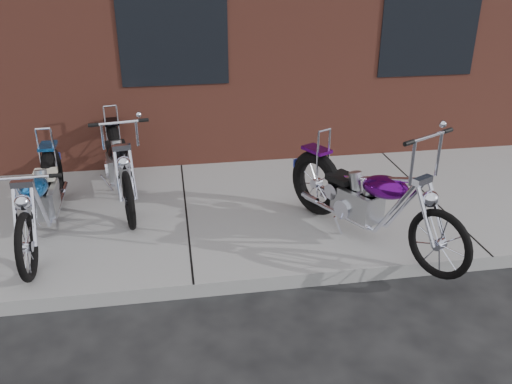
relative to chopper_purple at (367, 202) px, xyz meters
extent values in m
plane|color=#323232|center=(-1.84, -0.57, -0.58)|extent=(120.00, 120.00, 0.00)
cube|color=gray|center=(-1.84, 0.93, -0.50)|extent=(22.00, 3.00, 0.15)
torus|color=black|center=(-0.29, 0.54, -0.05)|extent=(0.49, 0.74, 0.76)
torus|color=black|center=(0.49, -0.93, -0.09)|extent=(0.39, 0.64, 0.68)
cube|color=gray|center=(0.03, -0.06, -0.06)|extent=(0.46, 0.51, 0.32)
ellipsoid|color=#50066A|center=(0.17, -0.32, 0.25)|extent=(0.51, 0.64, 0.32)
cube|color=black|center=(-0.10, 0.18, 0.15)|extent=(0.36, 0.38, 0.06)
cylinder|color=white|center=(0.43, -0.81, 0.19)|extent=(0.18, 0.29, 0.57)
cylinder|color=white|center=(0.37, -0.69, 0.89)|extent=(0.53, 0.30, 0.03)
cylinder|color=white|center=(-0.25, 0.46, 0.35)|extent=(0.03, 0.03, 0.51)
cylinder|color=white|center=(0.03, 0.20, -0.20)|extent=(0.49, 0.86, 0.05)
torus|color=black|center=(-3.36, 1.23, -0.07)|extent=(0.16, 0.73, 0.72)
torus|color=black|center=(-3.33, -0.35, -0.10)|extent=(0.08, 0.65, 0.65)
cube|color=gray|center=(-3.35, 0.59, -0.08)|extent=(0.29, 0.41, 0.30)
ellipsoid|color=blue|center=(-3.34, 0.30, 0.21)|extent=(0.27, 0.56, 0.31)
cube|color=beige|center=(-3.36, 0.85, 0.12)|extent=(0.25, 0.29, 0.06)
cylinder|color=white|center=(-3.33, -0.22, 0.16)|extent=(0.05, 0.29, 0.54)
cylinder|color=white|center=(-3.34, -0.10, 0.49)|extent=(0.55, 0.04, 0.03)
cylinder|color=white|center=(-3.36, 1.15, 0.32)|extent=(0.02, 0.02, 0.48)
cylinder|color=white|center=(-3.23, 0.81, -0.21)|extent=(0.07, 0.91, 0.05)
torus|color=black|center=(-2.69, 2.07, -0.07)|extent=(0.26, 0.74, 0.72)
torus|color=black|center=(-2.43, 0.51, -0.10)|extent=(0.18, 0.66, 0.65)
cube|color=gray|center=(-2.59, 1.43, -0.08)|extent=(0.34, 0.44, 0.30)
ellipsoid|color=black|center=(-2.54, 1.16, 0.21)|extent=(0.35, 0.59, 0.31)
cube|color=black|center=(-2.63, 1.69, 0.12)|extent=(0.28, 0.32, 0.06)
cylinder|color=white|center=(-2.45, 0.64, 0.16)|extent=(0.09, 0.29, 0.54)
cylinder|color=white|center=(-2.47, 0.76, 0.71)|extent=(0.55, 0.12, 0.03)
cylinder|color=white|center=(-2.68, 1.99, 0.31)|extent=(0.03, 0.03, 0.48)
cylinder|color=white|center=(-2.50, 1.67, -0.21)|extent=(0.20, 0.90, 0.05)
camera|label=1|loc=(-1.95, -4.79, 2.44)|focal=38.00mm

